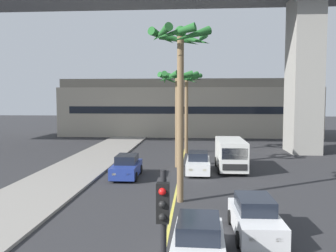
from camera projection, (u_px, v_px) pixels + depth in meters
sidewalk_left at (8, 210)px, 17.81m from camera, size 4.80×80.00×0.15m
lane_stripe_center at (179, 178)px, 25.17m from camera, size 0.14×56.00×0.01m
pier_building_backdrop at (188, 108)px, 54.02m from camera, size 36.82×8.04×8.19m
car_queue_front at (198, 244)px, 12.09m from camera, size 1.92×4.14×1.56m
car_queue_second at (127, 167)px, 25.56m from camera, size 1.89×4.13×1.56m
car_queue_third at (198, 163)px, 26.97m from camera, size 1.90×4.13×1.56m
car_queue_fourth at (255, 218)px, 14.76m from camera, size 1.92×4.15×1.56m
delivery_van at (231, 154)px, 27.94m from camera, size 2.22×5.28×2.36m
traffic_light_median_near at (163, 247)px, 7.00m from camera, size 0.24×0.37×4.20m
palm_tree_near_median at (178, 92)px, 28.87m from camera, size 3.38×3.38×7.73m
palm_tree_mid_median at (181, 58)px, 18.95m from camera, size 3.39×3.42×9.27m
palm_tree_far_median at (186, 85)px, 36.17m from camera, size 3.16×3.19×8.04m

